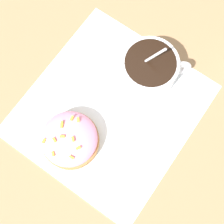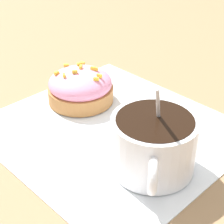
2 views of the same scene
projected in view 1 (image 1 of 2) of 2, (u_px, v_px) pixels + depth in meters
The scene contains 4 objects.
ground_plane at pixel (110, 109), 0.52m from camera, with size 3.00×3.00×0.00m, color #93704C.
paper_napkin at pixel (110, 109), 0.52m from camera, with size 0.31×0.30×0.00m.
coffee_cup at pixel (149, 70), 0.50m from camera, with size 0.10×0.10×0.11m.
frosted_pastry at pixel (70, 139), 0.48m from camera, with size 0.09×0.09×0.05m.
Camera 1 is at (-0.10, -0.10, 0.50)m, focal length 50.00 mm.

